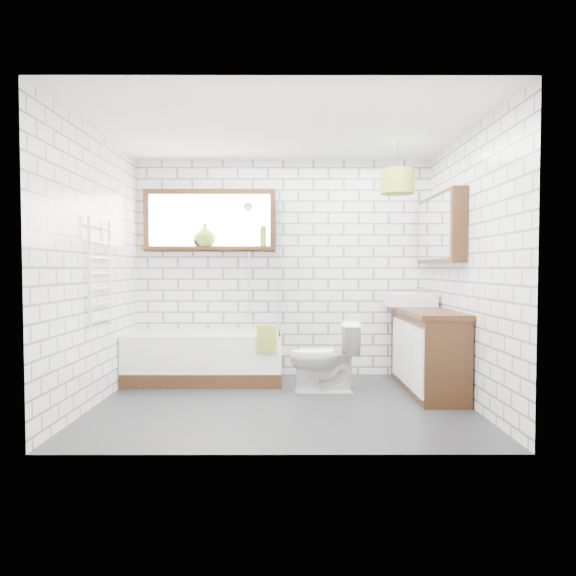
{
  "coord_description": "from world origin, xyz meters",
  "views": [
    {
      "loc": [
        0.04,
        -4.68,
        1.24
      ],
      "look_at": [
        0.05,
        0.25,
        1.06
      ],
      "focal_mm": 32.0,
      "sensor_mm": 36.0,
      "label": 1
    }
  ],
  "objects_px": {
    "toilet": "(324,356)",
    "pendant": "(397,182)",
    "bathtub": "(206,357)",
    "basin": "(410,299)",
    "vanity": "(427,350)"
  },
  "relations": [
    {
      "from": "toilet",
      "to": "pendant",
      "type": "bearing_deg",
      "value": 86.33
    },
    {
      "from": "bathtub",
      "to": "pendant",
      "type": "height_order",
      "value": "pendant"
    },
    {
      "from": "basin",
      "to": "toilet",
      "type": "bearing_deg",
      "value": -151.59
    },
    {
      "from": "bathtub",
      "to": "toilet",
      "type": "height_order",
      "value": "toilet"
    },
    {
      "from": "basin",
      "to": "toilet",
      "type": "relative_size",
      "value": 0.71
    },
    {
      "from": "bathtub",
      "to": "pendant",
      "type": "bearing_deg",
      "value": -14.87
    },
    {
      "from": "basin",
      "to": "toilet",
      "type": "xyz_separation_m",
      "value": [
        -0.99,
        -0.53,
        -0.55
      ]
    },
    {
      "from": "bathtub",
      "to": "basin",
      "type": "height_order",
      "value": "basin"
    },
    {
      "from": "vanity",
      "to": "toilet",
      "type": "xyz_separation_m",
      "value": [
        -1.05,
        -0.03,
        -0.06
      ]
    },
    {
      "from": "vanity",
      "to": "basin",
      "type": "distance_m",
      "value": 0.7
    },
    {
      "from": "vanity",
      "to": "toilet",
      "type": "distance_m",
      "value": 1.05
    },
    {
      "from": "bathtub",
      "to": "basin",
      "type": "bearing_deg",
      "value": 1.81
    },
    {
      "from": "toilet",
      "to": "basin",
      "type": "bearing_deg",
      "value": 119.83
    },
    {
      "from": "bathtub",
      "to": "toilet",
      "type": "bearing_deg",
      "value": -20.04
    },
    {
      "from": "basin",
      "to": "pendant",
      "type": "height_order",
      "value": "pendant"
    }
  ]
}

